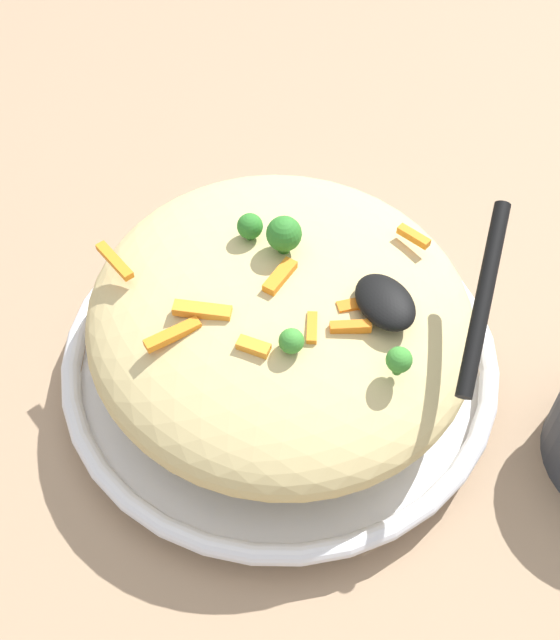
% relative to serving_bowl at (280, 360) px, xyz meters
% --- Properties ---
extents(ground_plane, '(2.40, 2.40, 0.00)m').
position_rel_serving_bowl_xyz_m(ground_plane, '(0.00, 0.00, -0.02)').
color(ground_plane, '#9E7F60').
extents(serving_bowl, '(0.37, 0.37, 0.04)m').
position_rel_serving_bowl_xyz_m(serving_bowl, '(0.00, 0.00, 0.00)').
color(serving_bowl, silver).
rests_on(serving_bowl, ground_plane).
extents(pasta_mound, '(0.32, 0.31, 0.10)m').
position_rel_serving_bowl_xyz_m(pasta_mound, '(0.00, 0.00, 0.06)').
color(pasta_mound, '#D1BA7A').
rests_on(pasta_mound, serving_bowl).
extents(carrot_piece_0, '(0.03, 0.04, 0.01)m').
position_rel_serving_bowl_xyz_m(carrot_piece_0, '(0.00, 0.06, 0.11)').
color(carrot_piece_0, orange).
rests_on(carrot_piece_0, pasta_mound).
extents(carrot_piece_1, '(0.02, 0.04, 0.01)m').
position_rel_serving_bowl_xyz_m(carrot_piece_1, '(-0.05, -0.05, 0.11)').
color(carrot_piece_1, orange).
rests_on(carrot_piece_1, pasta_mound).
extents(carrot_piece_2, '(0.03, 0.03, 0.01)m').
position_rel_serving_bowl_xyz_m(carrot_piece_2, '(0.00, -0.00, 0.11)').
color(carrot_piece_2, orange).
rests_on(carrot_piece_2, pasta_mound).
extents(carrot_piece_3, '(0.03, 0.02, 0.01)m').
position_rel_serving_bowl_xyz_m(carrot_piece_3, '(-0.01, -0.12, 0.10)').
color(carrot_piece_3, orange).
rests_on(carrot_piece_3, pasta_mound).
extents(carrot_piece_4, '(0.04, 0.02, 0.01)m').
position_rel_serving_bowl_xyz_m(carrot_piece_4, '(0.08, 0.10, 0.10)').
color(carrot_piece_4, orange).
rests_on(carrot_piece_4, pasta_mound).
extents(carrot_piece_5, '(0.01, 0.04, 0.01)m').
position_rel_serving_bowl_xyz_m(carrot_piece_5, '(-0.01, 0.09, 0.10)').
color(carrot_piece_5, orange).
rests_on(carrot_piece_5, pasta_mound).
extents(carrot_piece_6, '(0.03, 0.02, 0.01)m').
position_rel_serving_bowl_xyz_m(carrot_piece_6, '(-0.05, -0.00, 0.11)').
color(carrot_piece_6, orange).
rests_on(carrot_piece_6, pasta_mound).
extents(carrot_piece_7, '(0.02, 0.02, 0.01)m').
position_rel_serving_bowl_xyz_m(carrot_piece_7, '(-0.05, 0.05, 0.11)').
color(carrot_piece_7, orange).
rests_on(carrot_piece_7, pasta_mound).
extents(carrot_piece_8, '(0.02, 0.03, 0.01)m').
position_rel_serving_bowl_xyz_m(carrot_piece_8, '(-0.06, -0.03, 0.11)').
color(carrot_piece_8, orange).
rests_on(carrot_piece_8, pasta_mound).
extents(broccoli_floret_0, '(0.02, 0.02, 0.03)m').
position_rel_serving_bowl_xyz_m(broccoli_floret_0, '(0.05, 0.00, 0.12)').
color(broccoli_floret_0, '#296820').
rests_on(broccoli_floret_0, pasta_mound).
extents(broccoli_floret_1, '(0.02, 0.02, 0.02)m').
position_rel_serving_bowl_xyz_m(broccoli_floret_1, '(-0.11, -0.04, 0.12)').
color(broccoli_floret_1, '#377928').
rests_on(broccoli_floret_1, pasta_mound).
extents(broccoli_floret_2, '(0.02, 0.02, 0.02)m').
position_rel_serving_bowl_xyz_m(broccoli_floret_2, '(-0.06, 0.02, 0.11)').
color(broccoli_floret_2, '#377928').
rests_on(broccoli_floret_2, pasta_mound).
extents(broccoli_floret_3, '(0.03, 0.03, 0.03)m').
position_rel_serving_bowl_xyz_m(broccoli_floret_3, '(0.03, -0.02, 0.13)').
color(broccoli_floret_3, '#296820').
rests_on(broccoli_floret_3, pasta_mound).
extents(serving_spoon, '(0.13, 0.12, 0.07)m').
position_rel_serving_bowl_xyz_m(serving_spoon, '(-0.07, -0.07, 0.12)').
color(serving_spoon, black).
rests_on(serving_spoon, pasta_mound).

